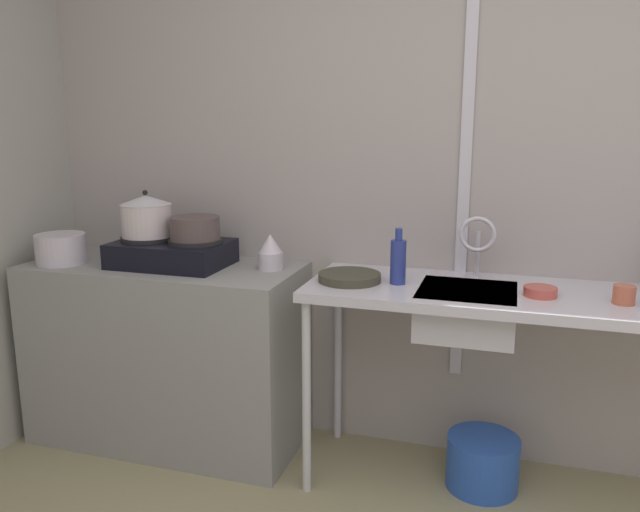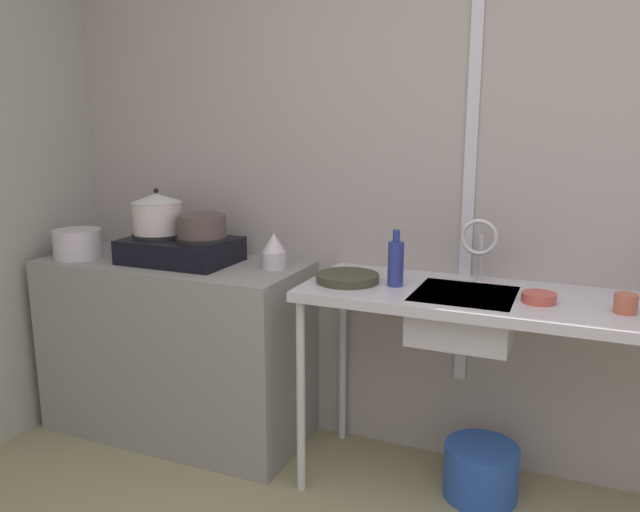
{
  "view_description": "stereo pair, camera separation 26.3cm",
  "coord_description": "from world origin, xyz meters",
  "px_view_note": "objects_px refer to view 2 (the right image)",
  "views": [
    {
      "loc": [
        0.05,
        -0.89,
        1.52
      ],
      "look_at": [
        -0.72,
        1.58,
        0.96
      ],
      "focal_mm": 35.0,
      "sensor_mm": 36.0,
      "label": 1
    },
    {
      "loc": [
        0.29,
        -0.8,
        1.52
      ],
      "look_at": [
        -0.72,
        1.58,
        0.96
      ],
      "focal_mm": 35.0,
      "sensor_mm": 36.0,
      "label": 2
    }
  ],
  "objects_px": {
    "stove": "(181,249)",
    "frying_pan": "(348,278)",
    "percolator": "(274,251)",
    "sink_basin": "(464,316)",
    "faucet": "(479,241)",
    "pot_beside_stove": "(78,244)",
    "cup_by_rack": "(626,303)",
    "bucket_on_floor": "(481,471)",
    "small_bowl_on_drainboard": "(539,298)",
    "pot_on_left_burner": "(157,213)",
    "bottle_by_sink": "(396,263)",
    "pot_on_right_burner": "(202,226)"
  },
  "relations": [
    {
      "from": "frying_pan",
      "to": "pot_beside_stove",
      "type": "bearing_deg",
      "value": -176.8
    },
    {
      "from": "percolator",
      "to": "sink_basin",
      "type": "xyz_separation_m",
      "value": [
        0.87,
        -0.08,
        -0.17
      ]
    },
    {
      "from": "pot_beside_stove",
      "to": "sink_basin",
      "type": "relative_size",
      "value": 0.6
    },
    {
      "from": "faucet",
      "to": "bucket_on_floor",
      "type": "height_order",
      "value": "faucet"
    },
    {
      "from": "pot_on_left_burner",
      "to": "small_bowl_on_drainboard",
      "type": "xyz_separation_m",
      "value": [
        1.73,
        -0.04,
        -0.21
      ]
    },
    {
      "from": "faucet",
      "to": "bottle_by_sink",
      "type": "relative_size",
      "value": 1.18
    },
    {
      "from": "cup_by_rack",
      "to": "small_bowl_on_drainboard",
      "type": "height_order",
      "value": "cup_by_rack"
    },
    {
      "from": "bottle_by_sink",
      "to": "bucket_on_floor",
      "type": "height_order",
      "value": "bottle_by_sink"
    },
    {
      "from": "pot_beside_stove",
      "to": "cup_by_rack",
      "type": "distance_m",
      "value": 2.41
    },
    {
      "from": "pot_on_right_burner",
      "to": "cup_by_rack",
      "type": "xyz_separation_m",
      "value": [
        1.77,
        -0.06,
        -0.15
      ]
    },
    {
      "from": "percolator",
      "to": "sink_basin",
      "type": "bearing_deg",
      "value": -5.57
    },
    {
      "from": "faucet",
      "to": "sink_basin",
      "type": "bearing_deg",
      "value": -96.97
    },
    {
      "from": "percolator",
      "to": "bucket_on_floor",
      "type": "relative_size",
      "value": 0.54
    },
    {
      "from": "small_bowl_on_drainboard",
      "to": "bucket_on_floor",
      "type": "distance_m",
      "value": 0.79
    },
    {
      "from": "percolator",
      "to": "bottle_by_sink",
      "type": "xyz_separation_m",
      "value": [
        0.59,
        -0.08,
        0.02
      ]
    },
    {
      "from": "small_bowl_on_drainboard",
      "to": "bucket_on_floor",
      "type": "height_order",
      "value": "small_bowl_on_drainboard"
    },
    {
      "from": "pot_on_left_burner",
      "to": "bucket_on_floor",
      "type": "distance_m",
      "value": 1.84
    },
    {
      "from": "pot_beside_stove",
      "to": "small_bowl_on_drainboard",
      "type": "height_order",
      "value": "pot_beside_stove"
    },
    {
      "from": "small_bowl_on_drainboard",
      "to": "pot_on_left_burner",
      "type": "bearing_deg",
      "value": 178.68
    },
    {
      "from": "sink_basin",
      "to": "pot_beside_stove",
      "type": "bearing_deg",
      "value": -177.26
    },
    {
      "from": "stove",
      "to": "percolator",
      "type": "xyz_separation_m",
      "value": [
        0.46,
        0.06,
        0.02
      ]
    },
    {
      "from": "faucet",
      "to": "pot_beside_stove",
      "type": "bearing_deg",
      "value": -172.38
    },
    {
      "from": "sink_basin",
      "to": "cup_by_rack",
      "type": "bearing_deg",
      "value": -3.41
    },
    {
      "from": "bucket_on_floor",
      "to": "percolator",
      "type": "bearing_deg",
      "value": 176.78
    },
    {
      "from": "pot_on_right_burner",
      "to": "bottle_by_sink",
      "type": "xyz_separation_m",
      "value": [
        0.93,
        -0.02,
        -0.09
      ]
    },
    {
      "from": "faucet",
      "to": "bucket_on_floor",
      "type": "distance_m",
      "value": 0.95
    },
    {
      "from": "sink_basin",
      "to": "frying_pan",
      "type": "xyz_separation_m",
      "value": [
        -0.48,
        -0.01,
        0.11
      ]
    },
    {
      "from": "cup_by_rack",
      "to": "percolator",
      "type": "bearing_deg",
      "value": 175.27
    },
    {
      "from": "pot_beside_stove",
      "to": "faucet",
      "type": "xyz_separation_m",
      "value": [
        1.87,
        0.25,
        0.11
      ]
    },
    {
      "from": "pot_beside_stove",
      "to": "frying_pan",
      "type": "xyz_separation_m",
      "value": [
        1.37,
        0.08,
        -0.05
      ]
    },
    {
      "from": "sink_basin",
      "to": "small_bowl_on_drainboard",
      "type": "distance_m",
      "value": 0.29
    },
    {
      "from": "pot_beside_stove",
      "to": "faucet",
      "type": "bearing_deg",
      "value": 7.62
    },
    {
      "from": "frying_pan",
      "to": "bucket_on_floor",
      "type": "relative_size",
      "value": 0.87
    },
    {
      "from": "stove",
      "to": "sink_basin",
      "type": "height_order",
      "value": "stove"
    },
    {
      "from": "stove",
      "to": "bottle_by_sink",
      "type": "bearing_deg",
      "value": -0.99
    },
    {
      "from": "stove",
      "to": "frying_pan",
      "type": "relative_size",
      "value": 1.97
    },
    {
      "from": "frying_pan",
      "to": "bottle_by_sink",
      "type": "xyz_separation_m",
      "value": [
        0.2,
        0.02,
        0.08
      ]
    },
    {
      "from": "pot_on_left_burner",
      "to": "faucet",
      "type": "bearing_deg",
      "value": 5.3
    },
    {
      "from": "pot_on_left_burner",
      "to": "frying_pan",
      "type": "height_order",
      "value": "pot_on_left_burner"
    },
    {
      "from": "frying_pan",
      "to": "bucket_on_floor",
      "type": "bearing_deg",
      "value": 4.2
    },
    {
      "from": "pot_on_right_burner",
      "to": "sink_basin",
      "type": "height_order",
      "value": "pot_on_right_burner"
    },
    {
      "from": "cup_by_rack",
      "to": "pot_beside_stove",
      "type": "bearing_deg",
      "value": -178.68
    },
    {
      "from": "stove",
      "to": "pot_beside_stove",
      "type": "height_order",
      "value": "pot_beside_stove"
    },
    {
      "from": "percolator",
      "to": "faucet",
      "type": "height_order",
      "value": "faucet"
    },
    {
      "from": "pot_beside_stove",
      "to": "small_bowl_on_drainboard",
      "type": "xyz_separation_m",
      "value": [
        2.12,
        0.07,
        -0.05
      ]
    },
    {
      "from": "percolator",
      "to": "frying_pan",
      "type": "xyz_separation_m",
      "value": [
        0.39,
        -0.1,
        -0.06
      ]
    },
    {
      "from": "stove",
      "to": "frying_pan",
      "type": "xyz_separation_m",
      "value": [
        0.85,
        -0.04,
        -0.05
      ]
    },
    {
      "from": "small_bowl_on_drainboard",
      "to": "bottle_by_sink",
      "type": "xyz_separation_m",
      "value": [
        -0.55,
        0.02,
        0.08
      ]
    },
    {
      "from": "bucket_on_floor",
      "to": "faucet",
      "type": "bearing_deg",
      "value": 120.49
    },
    {
      "from": "pot_on_right_burner",
      "to": "bucket_on_floor",
      "type": "xyz_separation_m",
      "value": [
        1.31,
        0.01,
        -0.94
      ]
    }
  ]
}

